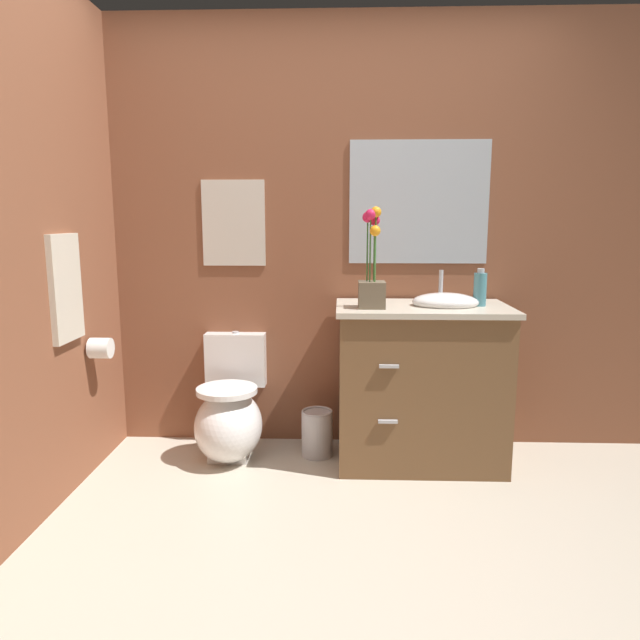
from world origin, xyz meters
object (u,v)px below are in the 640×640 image
at_px(vanity_cabinet, 421,383).
at_px(wall_mirror, 419,202).
at_px(soap_bottle, 480,289).
at_px(toilet, 230,416).
at_px(wall_poster, 234,223).
at_px(hanging_towel, 66,288).
at_px(flower_vase, 372,276).
at_px(toilet_paper_roll, 101,348).
at_px(trash_bin, 317,433).

bearing_deg(vanity_cabinet, wall_mirror, 90.51).
bearing_deg(soap_bottle, toilet, 179.01).
height_order(vanity_cabinet, wall_poster, wall_poster).
relative_size(toilet, hanging_towel, 1.33).
relative_size(toilet, flower_vase, 1.31).
distance_m(vanity_cabinet, hanging_towel, 1.91).
bearing_deg(toilet_paper_roll, hanging_towel, -103.78).
distance_m(toilet, wall_poster, 1.12).
xyz_separation_m(toilet, trash_bin, (0.50, 0.03, -0.11)).
distance_m(trash_bin, hanging_towel, 1.56).
relative_size(toilet, toilet_paper_roll, 6.27).
bearing_deg(wall_mirror, trash_bin, -157.62).
bearing_deg(toilet_paper_roll, vanity_cabinet, 5.63).
height_order(soap_bottle, hanging_towel, hanging_towel).
xyz_separation_m(vanity_cabinet, wall_poster, (-1.08, 0.29, 0.87)).
height_order(wall_poster, toilet_paper_roll, wall_poster).
bearing_deg(soap_bottle, vanity_cabinet, -179.53).
relative_size(flower_vase, hanging_towel, 1.02).
bearing_deg(wall_poster, hanging_towel, -135.41).
distance_m(flower_vase, wall_mirror, 0.61).
relative_size(soap_bottle, toilet_paper_roll, 1.84).
relative_size(flower_vase, trash_bin, 1.94).
relative_size(wall_poster, toilet_paper_roll, 4.52).
height_order(wall_mirror, toilet_paper_roll, wall_mirror).
bearing_deg(wall_poster, vanity_cabinet, -15.21).
bearing_deg(hanging_towel, toilet_paper_roll, 76.22).
height_order(toilet, trash_bin, toilet).
xyz_separation_m(vanity_cabinet, hanging_towel, (-1.78, -0.39, 0.57)).
bearing_deg(vanity_cabinet, trash_bin, 174.54).
height_order(trash_bin, hanging_towel, hanging_towel).
distance_m(vanity_cabinet, trash_bin, 0.67).
relative_size(toilet, vanity_cabinet, 0.64).
xyz_separation_m(toilet, wall_mirror, (1.08, 0.27, 1.21)).
height_order(flower_vase, hanging_towel, flower_vase).
relative_size(flower_vase, wall_mirror, 0.66).
xyz_separation_m(toilet, wall_poster, (0.00, 0.27, 1.09)).
bearing_deg(vanity_cabinet, hanging_towel, -167.51).
bearing_deg(vanity_cabinet, toilet_paper_roll, -174.37).
bearing_deg(trash_bin, hanging_towel, -159.41).
bearing_deg(flower_vase, trash_bin, 153.93).
height_order(soap_bottle, wall_mirror, wall_mirror).
bearing_deg(hanging_towel, flower_vase, 11.55).
bearing_deg(soap_bottle, toilet_paper_roll, -175.13).
xyz_separation_m(soap_bottle, trash_bin, (-0.88, 0.05, -0.85)).
distance_m(vanity_cabinet, flower_vase, 0.67).
height_order(flower_vase, wall_mirror, wall_mirror).
xyz_separation_m(trash_bin, wall_mirror, (0.58, 0.24, 1.31)).
distance_m(vanity_cabinet, toilet_paper_roll, 1.75).
distance_m(flower_vase, trash_bin, 0.98).
height_order(flower_vase, soap_bottle, flower_vase).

